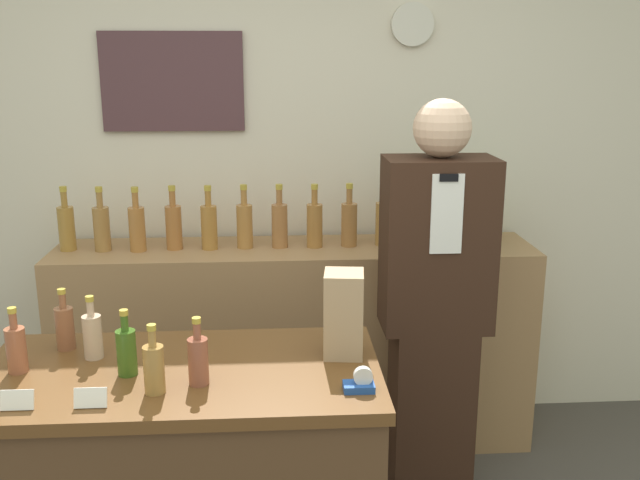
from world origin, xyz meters
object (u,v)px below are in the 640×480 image
potted_plant (464,207)px  paper_bag (344,314)px  tape_dispenser (360,383)px  shopkeeper (434,313)px

potted_plant → paper_bag: 1.32m
paper_bag → tape_dispenser: 0.29m
shopkeeper → potted_plant: 0.69m
shopkeeper → tape_dispenser: shopkeeper is taller
shopkeeper → paper_bag: bearing=-127.1°
shopkeeper → paper_bag: (-0.43, -0.57, 0.22)m
potted_plant → paper_bag: (-0.68, -1.12, -0.11)m
potted_plant → tape_dispenser: 1.55m
tape_dispenser → paper_bag: bearing=95.3°
potted_plant → paper_bag: bearing=-121.4°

